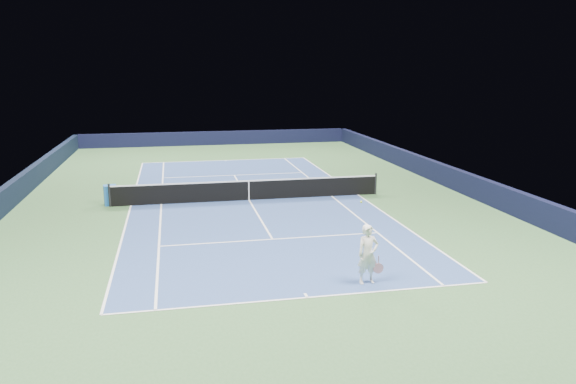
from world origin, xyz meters
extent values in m
plane|color=#345A31|center=(0.00, 0.00, 0.00)|extent=(40.00, 40.00, 0.00)
cube|color=black|center=(0.00, 19.82, 0.55)|extent=(22.00, 0.35, 1.10)
cube|color=black|center=(10.82, 0.00, 0.55)|extent=(0.35, 40.00, 1.10)
cube|color=black|center=(-10.82, 0.00, 0.55)|extent=(0.35, 40.00, 1.10)
cube|color=navy|center=(0.00, 0.00, 0.00)|extent=(10.97, 23.77, 0.01)
cube|color=white|center=(0.00, 11.88, 0.01)|extent=(10.97, 0.08, 0.00)
cube|color=white|center=(0.00, -11.88, 0.01)|extent=(10.97, 0.08, 0.00)
cube|color=white|center=(5.49, 0.00, 0.01)|extent=(0.08, 23.77, 0.00)
cube|color=white|center=(-5.49, 0.00, 0.01)|extent=(0.08, 23.77, 0.00)
cube|color=white|center=(4.12, 0.00, 0.01)|extent=(0.08, 23.77, 0.00)
cube|color=white|center=(-4.12, 0.00, 0.01)|extent=(0.08, 23.77, 0.00)
cube|color=white|center=(0.00, 6.40, 0.01)|extent=(8.23, 0.08, 0.00)
cube|color=white|center=(0.00, -6.40, 0.01)|extent=(8.23, 0.08, 0.00)
cube|color=white|center=(0.00, 0.00, 0.01)|extent=(0.08, 12.80, 0.00)
cube|color=white|center=(0.00, 11.73, 0.01)|extent=(0.08, 0.30, 0.00)
cube|color=white|center=(0.00, -11.73, 0.01)|extent=(0.08, 0.30, 0.00)
cylinder|color=black|center=(-6.40, 0.00, 0.54)|extent=(0.10, 0.10, 1.07)
cylinder|color=black|center=(6.40, 0.00, 0.54)|extent=(0.10, 0.10, 1.07)
cube|color=black|center=(0.00, 0.00, 0.46)|extent=(12.80, 0.03, 0.91)
cube|color=white|center=(0.00, 0.00, 0.94)|extent=(12.80, 0.04, 0.06)
cube|color=white|center=(0.00, 0.00, 0.46)|extent=(0.05, 0.04, 0.91)
cube|color=#1B58A6|center=(-6.40, 0.37, 0.46)|extent=(0.65, 0.60, 0.93)
cube|color=silver|center=(-6.11, 0.37, 0.45)|extent=(0.06, 0.41, 0.41)
imported|color=white|center=(1.98, -11.19, 0.90)|extent=(0.70, 0.50, 1.79)
cylinder|color=#C47F99|center=(2.30, -11.24, 0.70)|extent=(0.03, 0.03, 0.30)
cylinder|color=black|center=(2.30, -11.24, 0.46)|extent=(0.30, 0.02, 0.30)
cylinder|color=#C6809C|center=(2.30, -11.24, 0.46)|extent=(0.32, 0.03, 0.32)
sphere|color=#C1E02F|center=(2.08, -10.19, 2.24)|extent=(0.07, 0.07, 0.07)
camera|label=1|loc=(-3.48, -26.01, 6.28)|focal=35.00mm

